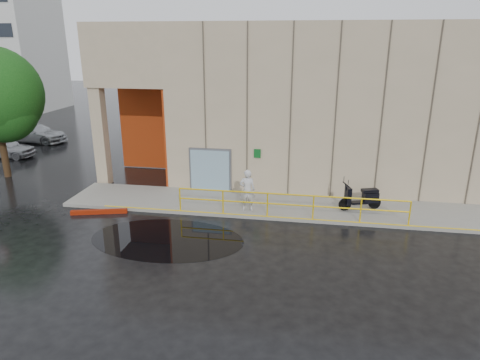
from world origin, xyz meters
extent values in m
plane|color=black|center=(0.00, 0.00, 0.00)|extent=(120.00, 120.00, 0.00)
cube|color=gray|center=(4.00, 4.50, 0.07)|extent=(20.00, 3.00, 0.15)
cube|color=tan|center=(6.00, 11.00, 4.00)|extent=(16.00, 10.00, 8.00)
cube|color=tan|center=(-4.00, 11.00, 6.50)|extent=(4.00, 10.00, 3.00)
cube|color=tan|center=(-5.60, 6.40, 2.50)|extent=(0.60, 0.60, 5.00)
cube|color=#A62B0F|center=(-4.00, 9.50, 2.50)|extent=(3.80, 0.15, 4.90)
cube|color=#A62B0F|center=(-2.05, 7.75, 2.50)|extent=(0.10, 3.50, 4.90)
cube|color=#80A1AE|center=(0.20, 5.88, 1.15)|extent=(1.90, 0.10, 2.00)
cube|color=slate|center=(0.20, 5.96, 1.15)|extent=(2.10, 0.06, 2.20)
cube|color=#0B4E1A|center=(2.50, 5.94, 2.10)|extent=(0.32, 0.04, 0.42)
cylinder|color=yellow|center=(4.25, 3.15, 1.15)|extent=(9.50, 0.06, 0.06)
cylinder|color=yellow|center=(4.25, 3.15, 0.70)|extent=(9.50, 0.06, 0.06)
imported|color=silver|center=(2.37, 3.62, 1.07)|extent=(0.72, 0.52, 1.84)
cylinder|color=black|center=(6.56, 4.29, 0.42)|extent=(0.55, 0.27, 0.55)
cylinder|color=black|center=(7.86, 4.71, 0.42)|extent=(0.55, 0.27, 0.55)
cube|color=maroon|center=(-3.99, 2.50, 0.09)|extent=(2.37, 0.79, 0.18)
cube|color=black|center=(-0.26, 0.60, 0.00)|extent=(5.95, 3.70, 0.01)
imported|color=#A6A8AD|center=(-14.33, 10.24, 0.64)|extent=(3.79, 1.60, 1.28)
imported|color=#A5A8AC|center=(-15.00, 14.45, 0.67)|extent=(4.76, 2.21, 1.35)
cylinder|color=black|center=(-11.50, 6.65, 1.50)|extent=(0.36, 0.36, 3.01)
sphere|color=#2B5A20|center=(-10.95, 6.49, 3.75)|extent=(3.48, 3.48, 3.48)
camera|label=1|loc=(4.91, -13.48, 7.26)|focal=32.00mm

